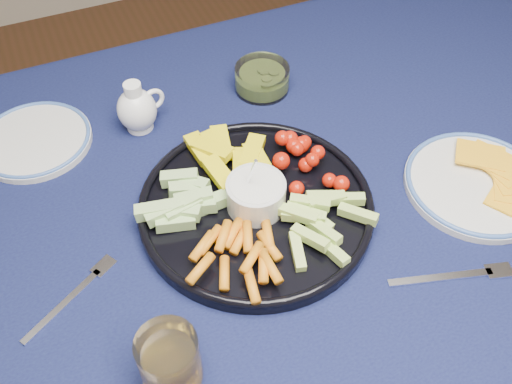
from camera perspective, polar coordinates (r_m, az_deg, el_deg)
name	(u,v)px	position (r m, az deg, el deg)	size (l,w,h in m)	color
dining_table	(312,230)	(0.99, 5.62, -3.81)	(1.67, 1.07, 0.75)	#522C1B
crudite_platter	(254,204)	(0.88, -0.16, -1.16)	(0.37, 0.37, 0.12)	black
creamer_pitcher	(137,109)	(1.03, -11.77, 8.13)	(0.09, 0.07, 0.10)	white
pickle_bowl	(262,79)	(1.10, 0.61, 11.19)	(0.10, 0.10, 0.05)	white
cheese_plate	(477,182)	(0.99, 21.26, 0.91)	(0.23, 0.23, 0.03)	silver
juice_tumbler	(170,363)	(0.73, -8.57, -16.53)	(0.08, 0.08, 0.09)	white
fork_left	(78,291)	(0.85, -17.41, -9.47)	(0.15, 0.10, 0.00)	white
fork_right	(461,275)	(0.88, 19.82, -7.85)	(0.18, 0.07, 0.00)	white
side_plate_extra	(35,140)	(1.07, -21.26, 4.88)	(0.20, 0.20, 0.02)	silver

